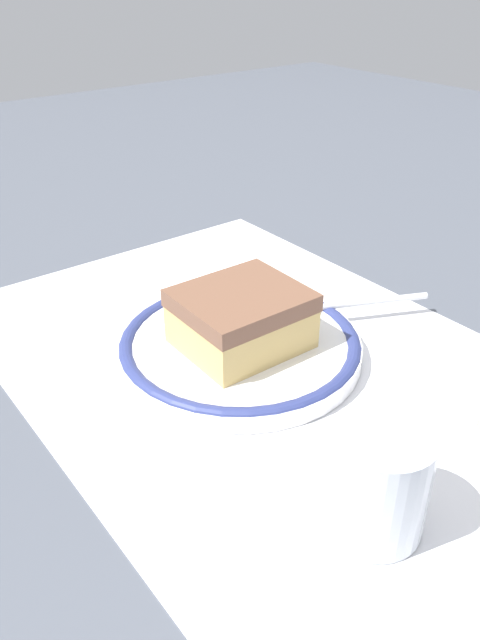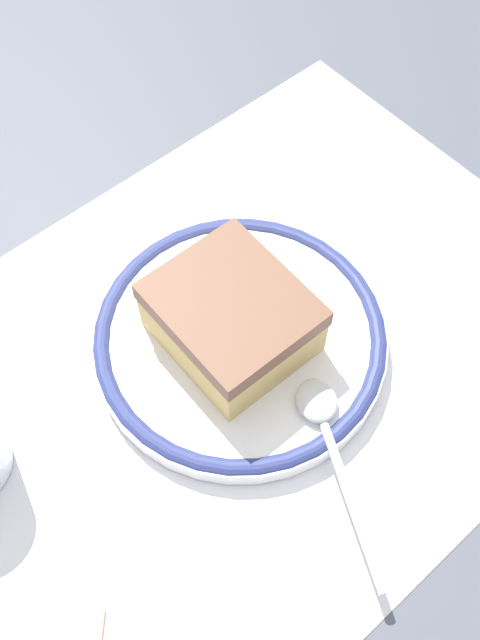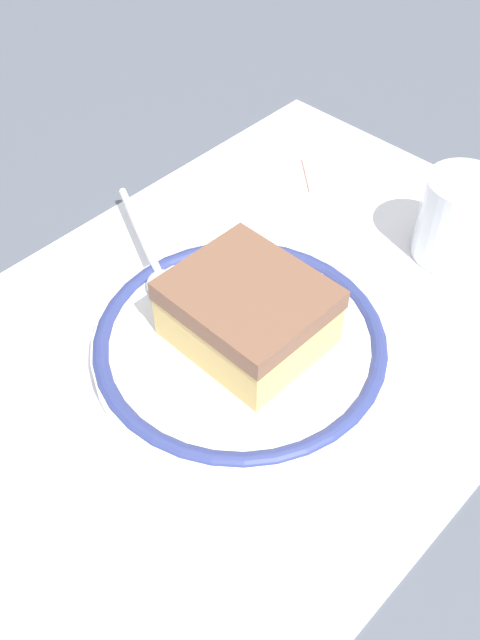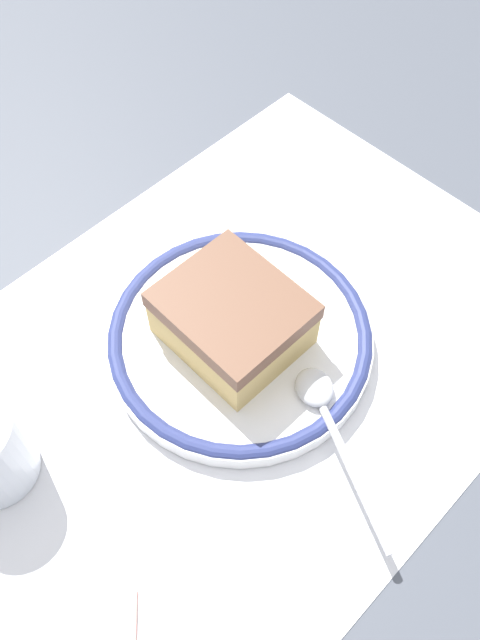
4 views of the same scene
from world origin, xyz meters
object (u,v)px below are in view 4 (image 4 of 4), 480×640
plate (240,338)px  napkin (334,220)px  cake_slice (233,318)px  sugar_packet (112,634)px  spoon (326,412)px

plate → napkin: 0.16m
cake_slice → sugar_packet: size_ratio=2.03×
plate → spoon: (-0.01, -0.09, 0.01)m
cake_slice → napkin: cake_slice is taller
cake_slice → spoon: size_ratio=0.75×
napkin → spoon: bearing=-141.8°
napkin → sugar_packet: 0.38m
spoon → napkin: (0.16, 0.12, -0.02)m
spoon → napkin: spoon is taller
sugar_packet → plate: bearing=24.2°
plate → sugar_packet: 0.23m
cake_slice → spoon: bearing=-90.3°
napkin → sugar_packet: size_ratio=2.79×
napkin → sugar_packet: (-0.36, -0.12, 0.00)m
spoon → napkin: size_ratio=0.97×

